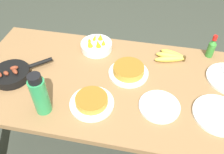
% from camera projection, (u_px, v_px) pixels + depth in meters
% --- Properties ---
extents(ground_plane, '(14.00, 14.00, 0.00)m').
position_uv_depth(ground_plane, '(112.00, 143.00, 1.87)').
color(ground_plane, '#383D33').
extents(dining_table, '(1.66, 0.81, 0.70)m').
position_uv_depth(dining_table, '(112.00, 91.00, 1.44)').
color(dining_table, olive).
rests_on(dining_table, ground_plane).
extents(banana_bunch, '(0.20, 0.14, 0.04)m').
position_uv_depth(banana_bunch, '(171.00, 57.00, 1.49)').
color(banana_bunch, gold).
rests_on(banana_bunch, dining_table).
extents(skillet, '(0.30, 0.28, 0.08)m').
position_uv_depth(skillet, '(12.00, 74.00, 1.37)').
color(skillet, black).
rests_on(skillet, dining_table).
extents(frittata_plate_center, '(0.23, 0.23, 0.06)m').
position_uv_depth(frittata_plate_center, '(92.00, 101.00, 1.23)').
color(frittata_plate_center, white).
rests_on(frittata_plate_center, dining_table).
extents(frittata_plate_side, '(0.23, 0.23, 0.06)m').
position_uv_depth(frittata_plate_side, '(129.00, 71.00, 1.39)').
color(frittata_plate_side, white).
rests_on(frittata_plate_side, dining_table).
extents(empty_plate_near_front, '(0.26, 0.26, 0.02)m').
position_uv_depth(empty_plate_near_front, '(218.00, 114.00, 1.19)').
color(empty_plate_near_front, white).
rests_on(empty_plate_near_front, dining_table).
extents(empty_plate_far_left, '(0.21, 0.21, 0.02)m').
position_uv_depth(empty_plate_far_left, '(159.00, 106.00, 1.23)').
color(empty_plate_far_left, white).
rests_on(empty_plate_far_left, dining_table).
extents(fruit_bowl_mango, '(0.20, 0.20, 0.10)m').
position_uv_depth(fruit_bowl_mango, '(96.00, 45.00, 1.56)').
color(fruit_bowl_mango, white).
rests_on(fruit_bowl_mango, dining_table).
extents(water_bottle, '(0.08, 0.08, 0.24)m').
position_uv_depth(water_bottle, '(40.00, 95.00, 1.14)').
color(water_bottle, '#2D9351').
rests_on(water_bottle, dining_table).
extents(hot_sauce_bottle, '(0.05, 0.05, 0.16)m').
position_uv_depth(hot_sauce_bottle, '(212.00, 47.00, 1.48)').
color(hot_sauce_bottle, '#337F2D').
rests_on(hot_sauce_bottle, dining_table).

